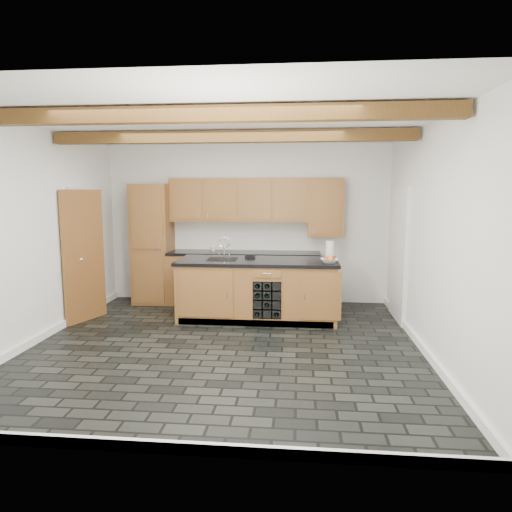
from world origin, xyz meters
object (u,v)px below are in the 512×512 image
(fruit_bowl, at_px, (329,261))
(kitchen_scale, at_px, (250,256))
(paper_towel, at_px, (330,250))
(island, at_px, (258,289))

(fruit_bowl, bearing_deg, kitchen_scale, 161.23)
(paper_towel, bearing_deg, fruit_bowl, -94.80)
(island, relative_size, paper_towel, 9.12)
(island, xyz_separation_m, fruit_bowl, (1.07, -0.20, 0.50))
(kitchen_scale, bearing_deg, fruit_bowl, -16.43)
(island, xyz_separation_m, kitchen_scale, (-0.14, 0.22, 0.49))
(island, xyz_separation_m, paper_towel, (1.11, 0.28, 0.60))
(kitchen_scale, bearing_deg, island, -53.99)
(kitchen_scale, height_order, fruit_bowl, fruit_bowl)
(fruit_bowl, xyz_separation_m, paper_towel, (0.04, 0.48, 0.10))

